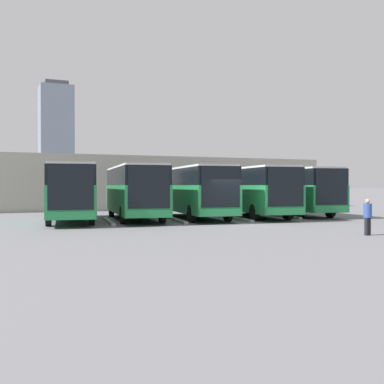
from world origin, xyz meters
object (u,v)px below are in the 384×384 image
bus_2 (195,190)px  bus_3 (134,190)px  bus_4 (69,190)px  pedestrian (368,216)px  bus_1 (251,190)px  bus_0 (293,190)px

bus_2 → bus_3: size_ratio=1.00×
bus_4 → pedestrian: size_ratio=6.84×
bus_1 → pedestrian: (1.32, 12.41, -1.02)m
bus_2 → bus_4: 8.06m
bus_1 → pedestrian: bearing=91.6°
bus_0 → bus_1: (4.02, 0.91, 0.00)m
bus_1 → bus_2: same height
bus_0 → bus_4: (16.09, 0.11, 0.00)m
bus_2 → bus_3: bearing=2.7°
bus_3 → bus_1: bearing=-177.3°
bus_4 → pedestrian: (-10.75, 13.21, -1.02)m
bus_0 → bus_3: same height
bus_2 → bus_4: size_ratio=1.00×
bus_2 → bus_3: same height
bus_0 → pedestrian: 14.39m
bus_0 → bus_4: bearing=8.0°
bus_0 → bus_2: bearing=11.7°
bus_3 → pedestrian: 14.76m
bus_0 → bus_3: size_ratio=1.00×
bus_2 → bus_3: (4.02, -0.35, 0.00)m
pedestrian → bus_4: bearing=-67.8°
bus_2 → pedestrian: size_ratio=6.84×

